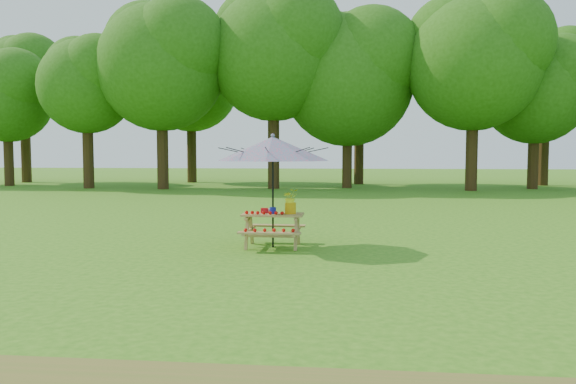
# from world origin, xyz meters

# --- Properties ---
(ground) EXTENTS (120.00, 120.00, 0.00)m
(ground) POSITION_xyz_m (0.00, 0.00, 0.00)
(ground) COLOR #317315
(ground) RESTS_ON ground
(treeline) EXTENTS (60.00, 12.00, 16.00)m
(treeline) POSITION_xyz_m (0.00, 22.00, 8.00)
(treeline) COLOR #245A0F
(treeline) RESTS_ON ground
(picnic_table) EXTENTS (1.20, 1.32, 0.67)m
(picnic_table) POSITION_xyz_m (-2.16, 3.98, 0.33)
(picnic_table) COLOR #AB854D
(picnic_table) RESTS_ON ground
(patio_umbrella) EXTENTS (2.22, 2.22, 2.25)m
(patio_umbrella) POSITION_xyz_m (-2.16, 3.98, 1.95)
(patio_umbrella) COLOR black
(patio_umbrella) RESTS_ON ground
(produce_bins) EXTENTS (0.32, 0.39, 0.13)m
(produce_bins) POSITION_xyz_m (-2.23, 4.04, 0.72)
(produce_bins) COLOR red
(produce_bins) RESTS_ON picnic_table
(tomatoes_row) EXTENTS (0.77, 0.13, 0.07)m
(tomatoes_row) POSITION_xyz_m (-2.31, 3.80, 0.71)
(tomatoes_row) COLOR red
(tomatoes_row) RESTS_ON picnic_table
(flower_bucket) EXTENTS (0.37, 0.34, 0.49)m
(flower_bucket) POSITION_xyz_m (-1.81, 3.98, 0.93)
(flower_bucket) COLOR #D89E0B
(flower_bucket) RESTS_ON picnic_table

